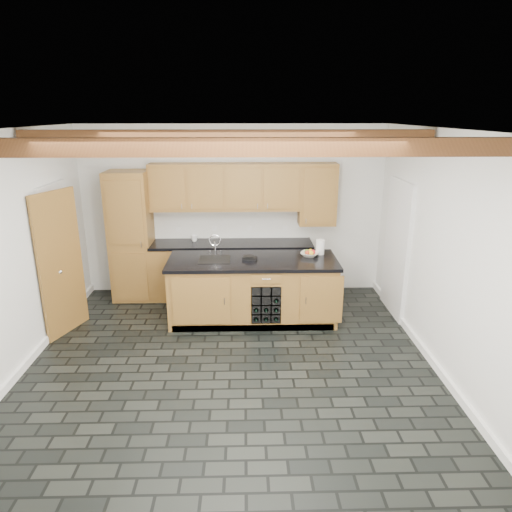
# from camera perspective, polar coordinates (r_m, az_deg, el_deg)

# --- Properties ---
(ground) EXTENTS (5.00, 5.00, 0.00)m
(ground) POSITION_cam_1_polar(r_m,az_deg,el_deg) (5.82, -3.21, -13.21)
(ground) COLOR black
(ground) RESTS_ON ground
(room_shell) EXTENTS (5.01, 5.00, 5.00)m
(room_shell) POSITION_cam_1_polar(r_m,az_deg,el_deg) (5.72, -4.17, 2.85)
(room_shell) COLOR white
(room_shell) RESTS_ON ground
(back_cabinetry) EXTENTS (3.65, 0.62, 2.20)m
(back_cabinetry) POSITION_cam_1_polar(r_m,az_deg,el_deg) (7.52, -5.72, 2.10)
(back_cabinetry) COLOR olive
(back_cabinetry) RESTS_ON ground
(island) EXTENTS (2.48, 0.96, 0.93)m
(island) POSITION_cam_1_polar(r_m,az_deg,el_deg) (6.76, -0.36, -4.22)
(island) COLOR olive
(island) RESTS_ON ground
(faucet) EXTENTS (0.45, 0.40, 0.34)m
(faucet) POSITION_cam_1_polar(r_m,az_deg,el_deg) (6.66, -5.18, -0.09)
(faucet) COLOR black
(faucet) RESTS_ON island
(kitchen_scale) EXTENTS (0.22, 0.16, 0.06)m
(kitchen_scale) POSITION_cam_1_polar(r_m,az_deg,el_deg) (6.60, -0.80, -0.23)
(kitchen_scale) COLOR black
(kitchen_scale) RESTS_ON island
(fruit_bowl) EXTENTS (0.34, 0.34, 0.06)m
(fruit_bowl) POSITION_cam_1_polar(r_m,az_deg,el_deg) (6.79, 6.72, 0.21)
(fruit_bowl) COLOR beige
(fruit_bowl) RESTS_ON island
(fruit_cluster) EXTENTS (0.16, 0.17, 0.07)m
(fruit_cluster) POSITION_cam_1_polar(r_m,az_deg,el_deg) (6.78, 6.73, 0.49)
(fruit_cluster) COLOR red
(fruit_cluster) RESTS_ON fruit_bowl
(paper_towel) EXTENTS (0.13, 0.13, 0.22)m
(paper_towel) POSITION_cam_1_polar(r_m,az_deg,el_deg) (6.90, 8.02, 1.11)
(paper_towel) COLOR white
(paper_towel) RESTS_ON island
(mug) EXTENTS (0.13, 0.13, 0.10)m
(mug) POSITION_cam_1_polar(r_m,az_deg,el_deg) (7.61, -7.73, 2.22)
(mug) COLOR white
(mug) RESTS_ON back_cabinetry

